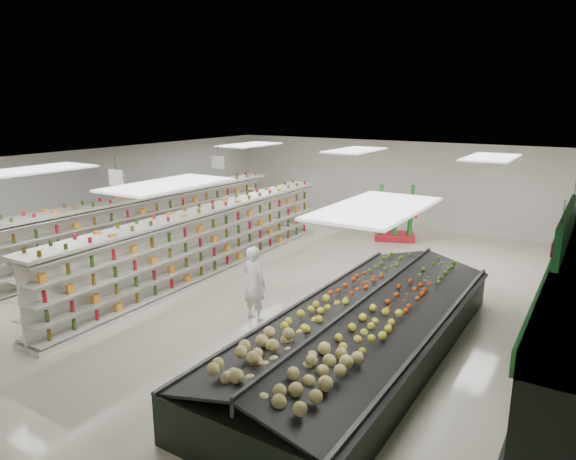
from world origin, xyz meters
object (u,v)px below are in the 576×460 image
Objects in this scene: shopper_main at (254,283)px; shopper_background at (253,209)px; gondola_left at (153,226)px; gondola_center at (207,244)px; soda_endcap at (395,215)px; produce_island at (363,330)px.

shopper_main is 1.04× the size of shopper_background.
shopper_background is (0.94, 4.03, -0.06)m from gondola_left.
gondola_center is at bearing -13.12° from gondola_left.
gondola_left is 6.51× the size of shopper_main.
soda_endcap is (3.03, 6.22, 0.01)m from gondola_center.
produce_island is at bearing -21.84° from gondola_center.
shopper_background is at bearing 137.20° from produce_island.
produce_island is 4.38× the size of soda_endcap.
gondola_left is at bearing -162.23° from shopper_background.
gondola_left is at bearing -16.87° from shopper_main.
shopper_main reaches higher than shopper_background.
shopper_background is at bearing 110.94° from gondola_center.
shopper_main is at bearing -22.26° from gondola_left.
shopper_background is at bearing -46.88° from shopper_main.
gondola_left reaches higher than gondola_center.
produce_island is (5.51, -2.09, -0.32)m from gondola_center.
gondola_left is 1.38× the size of produce_island.
shopper_main is at bearing -33.20° from gondola_center.
produce_island is 10.14m from shopper_background.
gondola_center is 6.75× the size of shopper_background.
gondola_left is at bearing -137.28° from soda_endcap.
soda_endcap is at bearing 44.52° from gondola_left.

